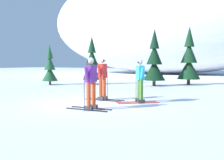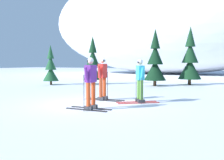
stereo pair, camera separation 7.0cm
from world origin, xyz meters
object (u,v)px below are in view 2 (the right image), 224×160
object	(u,v)px
pine_tree_far_left	(51,68)
pine_tree_center_left	(93,64)
pine_tree_far_right	(190,60)
skier_red_jacket	(103,78)
skier_purple_jacket	(91,82)
skier_cyan_jacket	(140,80)
pine_tree_center_right	(155,62)

from	to	relation	value
pine_tree_far_left	pine_tree_center_left	bearing A→B (deg)	35.79
pine_tree_center_left	pine_tree_far_right	distance (m)	7.24
skier_red_jacket	pine_tree_far_left	distance (m)	8.56
skier_purple_jacket	skier_red_jacket	xyz separation A→B (m)	(-0.69, 2.13, 0.00)
skier_cyan_jacket	skier_purple_jacket	bearing A→B (deg)	-115.21
skier_purple_jacket	pine_tree_center_right	size ratio (longest dim) A/B	0.45
skier_red_jacket	pine_tree_center_left	bearing A→B (deg)	124.16
pine_tree_center_left	pine_tree_far_right	xyz separation A→B (m)	(6.69, 2.78, 0.27)
skier_purple_jacket	pine_tree_center_left	bearing A→B (deg)	120.63
skier_red_jacket	skier_cyan_jacket	bearing A→B (deg)	1.24
skier_purple_jacket	skier_cyan_jacket	bearing A→B (deg)	64.79
pine_tree_far_left	pine_tree_center_left	world-z (taller)	pine_tree_center_left
skier_red_jacket	pine_tree_center_left	world-z (taller)	pine_tree_center_left
skier_red_jacket	pine_tree_far_left	bearing A→B (deg)	145.55
skier_red_jacket	skier_purple_jacket	bearing A→B (deg)	-72.15
skier_purple_jacket	pine_tree_far_right	xyz separation A→B (m)	(1.48, 11.57, 0.84)
pine_tree_center_left	skier_red_jacket	bearing A→B (deg)	-55.84
skier_red_jacket	pine_tree_center_right	distance (m)	7.51
skier_red_jacket	pine_tree_far_right	world-z (taller)	pine_tree_far_right
skier_purple_jacket	skier_red_jacket	distance (m)	2.24
skier_purple_jacket	pine_tree_center_right	xyz separation A→B (m)	(-0.58, 9.61, 0.71)
pine_tree_center_right	pine_tree_far_right	distance (m)	2.85
skier_cyan_jacket	pine_tree_far_right	distance (m)	9.46
skier_purple_jacket	pine_tree_far_left	bearing A→B (deg)	137.99
skier_cyan_jacket	skier_purple_jacket	size ratio (longest dim) A/B	0.98
skier_cyan_jacket	skier_red_jacket	size ratio (longest dim) A/B	0.96
skier_cyan_jacket	pine_tree_center_left	xyz separation A→B (m)	(-6.23, 6.63, 0.60)
skier_cyan_jacket	pine_tree_far_right	xyz separation A→B (m)	(0.46, 9.40, 0.87)
pine_tree_far_left	pine_tree_center_right	world-z (taller)	pine_tree_center_right
pine_tree_center_left	pine_tree_center_right	size ratio (longest dim) A/B	0.91
pine_tree_center_right	pine_tree_center_left	bearing A→B (deg)	-170.01
skier_cyan_jacket	pine_tree_center_right	size ratio (longest dim) A/B	0.44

